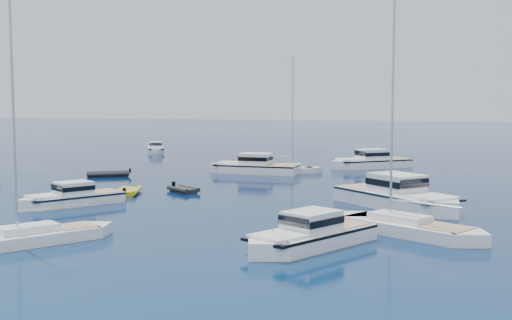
{
  "coord_description": "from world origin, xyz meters",
  "views": [
    {
      "loc": [
        13.53,
        -31.55,
        7.77
      ],
      "look_at": [
        -2.13,
        25.91,
        2.2
      ],
      "focal_mm": 46.43,
      "sensor_mm": 36.0,
      "label": 1
    }
  ],
  "objects_px": {
    "sailboat_fore": "(36,243)",
    "tender_yellow": "(129,194)",
    "motor_cruiser_right": "(399,208)",
    "motor_cruiser_near": "(309,247)"
  },
  "relations": [
    {
      "from": "motor_cruiser_near",
      "to": "motor_cruiser_right",
      "type": "relative_size",
      "value": 0.79
    },
    {
      "from": "motor_cruiser_right",
      "to": "tender_yellow",
      "type": "distance_m",
      "value": 21.69
    },
    {
      "from": "sailboat_fore",
      "to": "tender_yellow",
      "type": "bearing_deg",
      "value": -44.1
    },
    {
      "from": "motor_cruiser_near",
      "to": "motor_cruiser_right",
      "type": "distance_m",
      "value": 14.53
    },
    {
      "from": "motor_cruiser_near",
      "to": "sailboat_fore",
      "type": "distance_m",
      "value": 14.68
    },
    {
      "from": "sailboat_fore",
      "to": "motor_cruiser_right",
      "type": "bearing_deg",
      "value": -101.89
    },
    {
      "from": "motor_cruiser_near",
      "to": "motor_cruiser_right",
      "type": "height_order",
      "value": "motor_cruiser_right"
    },
    {
      "from": "motor_cruiser_right",
      "to": "tender_yellow",
      "type": "xyz_separation_m",
      "value": [
        -21.65,
        1.25,
        0.0
      ]
    },
    {
      "from": "sailboat_fore",
      "to": "tender_yellow",
      "type": "distance_m",
      "value": 18.5
    },
    {
      "from": "sailboat_fore",
      "to": "tender_yellow",
      "type": "relative_size",
      "value": 3.72
    }
  ]
}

